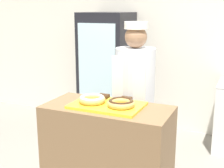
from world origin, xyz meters
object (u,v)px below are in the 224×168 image
at_px(serving_tray, 107,105).
at_px(baker_person, 134,101).
at_px(donut_light_glaze, 92,99).
at_px(brownie_back_left, 103,97).
at_px(beverage_fridge, 107,72).
at_px(donut_chocolate_glaze, 121,103).
at_px(brownie_back_right, 125,99).

bearing_deg(serving_tray, baker_person, 83.39).
relative_size(serving_tray, donut_light_glaze, 2.57).
bearing_deg(donut_light_glaze, serving_tray, 8.58).
bearing_deg(brownie_back_left, beverage_fridge, 113.88).
distance_m(brownie_back_left, baker_person, 0.44).
xyz_separation_m(donut_light_glaze, brownie_back_left, (0.03, 0.17, -0.02)).
xyz_separation_m(donut_chocolate_glaze, brownie_back_right, (-0.03, 0.17, -0.02)).
bearing_deg(brownie_back_right, baker_person, 97.59).
bearing_deg(serving_tray, beverage_fridge, 115.18).
bearing_deg(donut_light_glaze, brownie_back_left, 81.29).
relative_size(brownie_back_right, beverage_fridge, 0.06).
relative_size(serving_tray, baker_person, 0.37).
relative_size(brownie_back_right, baker_person, 0.06).
xyz_separation_m(baker_person, beverage_fridge, (-0.88, 1.21, -0.00)).
xyz_separation_m(donut_light_glaze, donut_chocolate_glaze, (0.27, 0.00, 0.00)).
distance_m(serving_tray, beverage_fridge, 1.92).
bearing_deg(beverage_fridge, donut_chocolate_glaze, -61.52).
xyz_separation_m(serving_tray, donut_chocolate_glaze, (0.14, -0.02, 0.05)).
height_order(baker_person, beverage_fridge, beverage_fridge).
distance_m(donut_chocolate_glaze, brownie_back_left, 0.30).
height_order(brownie_back_right, baker_person, baker_person).
xyz_separation_m(serving_tray, beverage_fridge, (-0.82, 1.74, -0.10)).
distance_m(donut_chocolate_glaze, beverage_fridge, 2.00).
bearing_deg(baker_person, brownie_back_right, -82.41).
height_order(donut_chocolate_glaze, baker_person, baker_person).
bearing_deg(beverage_fridge, brownie_back_left, -66.12).
xyz_separation_m(donut_light_glaze, beverage_fridge, (-0.68, 1.76, -0.15)).
distance_m(serving_tray, brownie_back_left, 0.18).
relative_size(serving_tray, donut_chocolate_glaze, 2.57).
distance_m(serving_tray, donut_light_glaze, 0.15).
bearing_deg(beverage_fridge, donut_light_glaze, -68.86).
xyz_separation_m(serving_tray, donut_light_glaze, (-0.14, -0.02, 0.05)).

